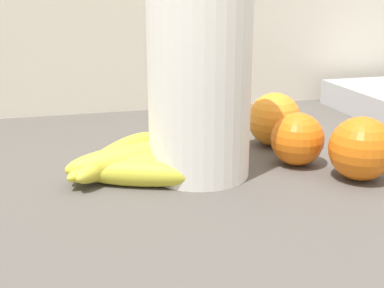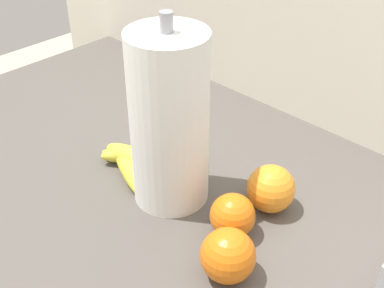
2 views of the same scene
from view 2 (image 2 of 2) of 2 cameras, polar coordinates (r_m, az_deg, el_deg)
banana_bunch at (r=0.93m, az=-5.38°, el=-1.97°), size 0.19×0.20×0.04m
orange_back_left at (r=0.79m, az=4.60°, el=-8.03°), size 0.07×0.07×0.07m
orange_front at (r=0.73m, az=4.06°, el=-12.40°), size 0.08×0.08×0.08m
orange_back_right at (r=0.84m, az=8.87°, el=-4.98°), size 0.08×0.08×0.08m
paper_towel_roll at (r=0.80m, az=-2.56°, el=2.58°), size 0.13×0.13×0.33m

